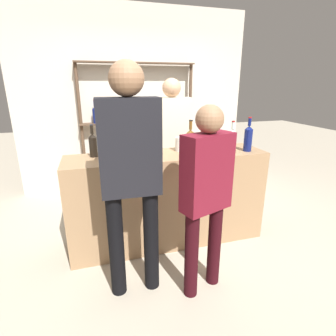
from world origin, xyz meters
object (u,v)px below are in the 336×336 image
at_px(wine_glass, 153,147).
at_px(customer_center, 206,189).
at_px(counter_bottle_0, 205,138).
at_px(server_behind_counter, 171,137).
at_px(ice_bucket, 129,146).
at_px(counter_bottle_2, 190,141).
at_px(customer_left, 131,167).
at_px(counter_bottle_3, 93,144).
at_px(counter_bottle_4, 232,139).
at_px(counter_bottle_1, 248,138).
at_px(cork_jar, 181,144).

relative_size(wine_glass, customer_center, 0.10).
distance_m(counter_bottle_0, server_behind_counter, 0.76).
relative_size(ice_bucket, server_behind_counter, 0.14).
bearing_deg(wine_glass, counter_bottle_0, 11.83).
bearing_deg(counter_bottle_0, customer_center, -112.58).
distance_m(counter_bottle_2, customer_left, 0.93).
xyz_separation_m(counter_bottle_3, counter_bottle_4, (1.41, -0.17, 0.00)).
bearing_deg(counter_bottle_1, counter_bottle_4, 162.47).
bearing_deg(counter_bottle_3, wine_glass, -24.90).
xyz_separation_m(wine_glass, customer_center, (0.26, -0.65, -0.20)).
height_order(counter_bottle_0, customer_left, customer_left).
bearing_deg(counter_bottle_4, customer_center, -130.22).
distance_m(customer_left, customer_center, 0.59).
xyz_separation_m(counter_bottle_4, cork_jar, (-0.51, 0.15, -0.05)).
bearing_deg(counter_bottle_4, ice_bucket, 176.73).
height_order(counter_bottle_1, cork_jar, counter_bottle_1).
bearing_deg(counter_bottle_2, counter_bottle_0, 2.09).
height_order(wine_glass, ice_bucket, ice_bucket).
relative_size(counter_bottle_3, server_behind_counter, 0.18).
bearing_deg(counter_bottle_0, counter_bottle_2, -177.91).
bearing_deg(customer_left, counter_bottle_1, -66.24).
xyz_separation_m(counter_bottle_4, ice_bucket, (-1.08, 0.06, -0.01)).
bearing_deg(counter_bottle_0, customer_left, -144.36).
xyz_separation_m(wine_glass, server_behind_counter, (0.44, 0.86, -0.09)).
height_order(counter_bottle_3, counter_bottle_4, same).
distance_m(counter_bottle_2, wine_glass, 0.43).
relative_size(counter_bottle_2, counter_bottle_4, 1.07).
bearing_deg(counter_bottle_0, wine_glass, -168.17).
bearing_deg(cork_jar, counter_bottle_2, -62.63).
relative_size(counter_bottle_2, cork_jar, 2.31).
xyz_separation_m(counter_bottle_1, wine_glass, (-1.03, -0.03, -0.02)).
height_order(counter_bottle_0, server_behind_counter, server_behind_counter).
height_order(counter_bottle_0, counter_bottle_2, counter_bottle_0).
xyz_separation_m(counter_bottle_2, customer_center, (-0.16, -0.76, -0.21)).
bearing_deg(customer_left, counter_bottle_0, -52.39).
relative_size(counter_bottle_1, counter_bottle_2, 1.05).
xyz_separation_m(counter_bottle_0, cork_jar, (-0.22, 0.10, -0.07)).
bearing_deg(wine_glass, counter_bottle_2, 15.51).
bearing_deg(wine_glass, counter_bottle_1, 1.47).
bearing_deg(counter_bottle_2, counter_bottle_4, -4.84).
relative_size(counter_bottle_3, wine_glass, 1.97).
distance_m(counter_bottle_0, counter_bottle_4, 0.30).
xyz_separation_m(counter_bottle_0, counter_bottle_4, (0.29, -0.04, -0.02)).
bearing_deg(customer_left, ice_bucket, -5.03).
relative_size(server_behind_counter, customer_center, 1.13).
bearing_deg(server_behind_counter, cork_jar, 2.18).
relative_size(counter_bottle_3, cork_jar, 2.16).
bearing_deg(customer_center, server_behind_counter, -25.96).
distance_m(counter_bottle_1, ice_bucket, 1.24).
distance_m(counter_bottle_3, ice_bucket, 0.35).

